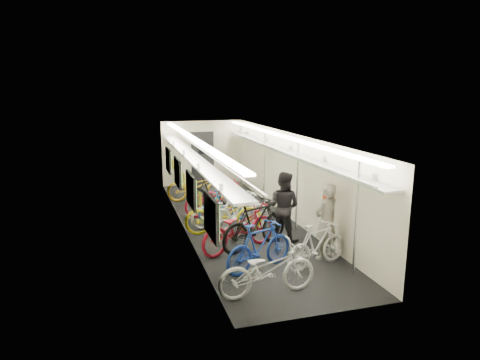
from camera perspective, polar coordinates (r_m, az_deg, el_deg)
train_car_shell at (r=11.89m, az=-2.80°, el=2.77°), size 10.00×10.00×10.00m
bicycle_0 at (r=7.69m, az=3.66°, el=-11.84°), size 1.85×0.72×0.96m
bicycle_1 at (r=8.66m, az=2.61°, el=-8.82°), size 1.73×1.07×1.01m
bicycle_2 at (r=9.64m, az=-0.18°, el=-6.39°), size 2.15×1.45×1.07m
bicycle_3 at (r=9.74m, az=2.04°, el=-5.90°), size 1.98×1.31×1.16m
bicycle_4 at (r=10.76m, az=-2.19°, el=-4.49°), size 2.03×0.90×1.03m
bicycle_5 at (r=10.85m, az=-0.15°, el=-4.27°), size 1.80×0.75×1.05m
bicycle_6 at (r=11.24m, az=-2.11°, el=-3.99°), size 1.81×0.69×0.94m
bicycle_7 at (r=11.67m, az=-1.92°, el=-3.39°), size 1.59×0.60×0.93m
bicycle_8 at (r=12.16m, az=-2.91°, el=-2.56°), size 1.97×0.81×1.01m
bicycle_9 at (r=13.17m, az=-3.71°, el=-1.49°), size 1.68×0.70×0.98m
bicycle_10 at (r=13.86m, az=-5.78°, el=-0.78°), size 2.00×1.00×1.00m
bicycle_11 at (r=8.92m, az=10.21°, el=-8.56°), size 1.64×0.92×0.95m
passenger_near at (r=9.29m, az=11.42°, el=-5.45°), size 0.70×0.57×1.66m
passenger_mid at (r=10.21m, az=5.78°, el=-3.55°), size 1.03×1.03×1.69m
backpack at (r=9.71m, az=11.85°, el=-1.93°), size 0.28×0.17×0.38m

